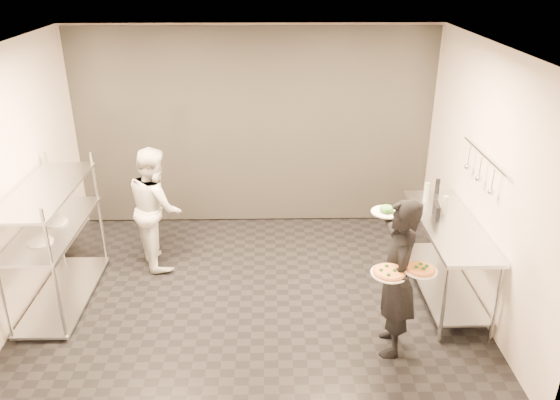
{
  "coord_description": "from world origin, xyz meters",
  "views": [
    {
      "loc": [
        0.21,
        -5.3,
        3.62
      ],
      "look_at": [
        0.32,
        0.25,
        1.1
      ],
      "focal_mm": 35.0,
      "sensor_mm": 36.0,
      "label": 1
    }
  ],
  "objects_px": {
    "chef": "(156,207)",
    "prep_counter": "(446,246)",
    "bottle_dark": "(437,186)",
    "bottle_clear": "(445,205)",
    "waiter": "(397,279)",
    "pizza_plate_far": "(420,269)",
    "salad_plate": "(387,210)",
    "pass_rack": "(55,239)",
    "bottle_green": "(426,192)",
    "pizza_plate_near": "(389,272)",
    "pos_monitor": "(436,211)"
  },
  "relations": [
    {
      "from": "prep_counter",
      "to": "waiter",
      "type": "xyz_separation_m",
      "value": [
        -0.78,
        -0.94,
        0.18
      ]
    },
    {
      "from": "pizza_plate_near",
      "to": "pos_monitor",
      "type": "bearing_deg",
      "value": 58.81
    },
    {
      "from": "salad_plate",
      "to": "bottle_dark",
      "type": "relative_size",
      "value": 1.58
    },
    {
      "from": "waiter",
      "to": "pizza_plate_far",
      "type": "height_order",
      "value": "waiter"
    },
    {
      "from": "prep_counter",
      "to": "bottle_dark",
      "type": "bearing_deg",
      "value": 84.28
    },
    {
      "from": "bottle_clear",
      "to": "chef",
      "type": "bearing_deg",
      "value": 170.36
    },
    {
      "from": "pass_rack",
      "to": "prep_counter",
      "type": "relative_size",
      "value": 0.89
    },
    {
      "from": "pizza_plate_far",
      "to": "bottle_dark",
      "type": "distance_m",
      "value": 2.12
    },
    {
      "from": "prep_counter",
      "to": "waiter",
      "type": "relative_size",
      "value": 1.11
    },
    {
      "from": "pass_rack",
      "to": "salad_plate",
      "type": "bearing_deg",
      "value": -9.58
    },
    {
      "from": "pizza_plate_far",
      "to": "bottle_clear",
      "type": "bearing_deg",
      "value": 65.48
    },
    {
      "from": "pizza_plate_far",
      "to": "pass_rack",
      "type": "bearing_deg",
      "value": 162.19
    },
    {
      "from": "pizza_plate_near",
      "to": "pizza_plate_far",
      "type": "relative_size",
      "value": 1.13
    },
    {
      "from": "chef",
      "to": "bottle_green",
      "type": "xyz_separation_m",
      "value": [
        3.27,
        -0.21,
        0.27
      ]
    },
    {
      "from": "waiter",
      "to": "salad_plate",
      "type": "bearing_deg",
      "value": -162.29
    },
    {
      "from": "chef",
      "to": "salad_plate",
      "type": "relative_size",
      "value": 5.16
    },
    {
      "from": "chef",
      "to": "prep_counter",
      "type": "bearing_deg",
      "value": -127.18
    },
    {
      "from": "pass_rack",
      "to": "waiter",
      "type": "distance_m",
      "value": 3.67
    },
    {
      "from": "salad_plate",
      "to": "bottle_green",
      "type": "xyz_separation_m",
      "value": [
        0.74,
        1.18,
        -0.33
      ]
    },
    {
      "from": "salad_plate",
      "to": "pizza_plate_near",
      "type": "bearing_deg",
      "value": -96.5
    },
    {
      "from": "pass_rack",
      "to": "pizza_plate_near",
      "type": "bearing_deg",
      "value": -19.05
    },
    {
      "from": "pass_rack",
      "to": "bottle_clear",
      "type": "relative_size",
      "value": 7.33
    },
    {
      "from": "waiter",
      "to": "pizza_plate_far",
      "type": "relative_size",
      "value": 5.49
    },
    {
      "from": "pizza_plate_far",
      "to": "pos_monitor",
      "type": "distance_m",
      "value": 1.42
    },
    {
      "from": "prep_counter",
      "to": "pos_monitor",
      "type": "relative_size",
      "value": 7.78
    },
    {
      "from": "waiter",
      "to": "pizza_plate_far",
      "type": "distance_m",
      "value": 0.38
    },
    {
      "from": "salad_plate",
      "to": "prep_counter",
      "type": "bearing_deg",
      "value": 34.8
    },
    {
      "from": "prep_counter",
      "to": "bottle_clear",
      "type": "bearing_deg",
      "value": 89.89
    },
    {
      "from": "pass_rack",
      "to": "bottle_dark",
      "type": "xyz_separation_m",
      "value": [
        4.41,
        0.8,
        0.25
      ]
    },
    {
      "from": "chef",
      "to": "bottle_dark",
      "type": "bearing_deg",
      "value": -113.86
    },
    {
      "from": "pass_rack",
      "to": "bottle_clear",
      "type": "bearing_deg",
      "value": 3.02
    },
    {
      "from": "waiter",
      "to": "pos_monitor",
      "type": "xyz_separation_m",
      "value": [
        0.66,
        1.07,
        0.2
      ]
    },
    {
      "from": "pizza_plate_near",
      "to": "bottle_dark",
      "type": "bearing_deg",
      "value": 63.3
    },
    {
      "from": "pizza_plate_near",
      "to": "bottle_clear",
      "type": "relative_size",
      "value": 1.53
    },
    {
      "from": "pizza_plate_far",
      "to": "bottle_clear",
      "type": "distance_m",
      "value": 1.55
    },
    {
      "from": "pass_rack",
      "to": "pizza_plate_far",
      "type": "distance_m",
      "value": 3.88
    },
    {
      "from": "prep_counter",
      "to": "pizza_plate_near",
      "type": "xyz_separation_m",
      "value": [
        -0.92,
        -1.18,
        0.41
      ]
    },
    {
      "from": "chef",
      "to": "pizza_plate_far",
      "type": "height_order",
      "value": "chef"
    },
    {
      "from": "pass_rack",
      "to": "bottle_green",
      "type": "bearing_deg",
      "value": 8.0
    },
    {
      "from": "pass_rack",
      "to": "pos_monitor",
      "type": "xyz_separation_m",
      "value": [
        4.21,
        0.14,
        0.23
      ]
    },
    {
      "from": "bottle_dark",
      "to": "pass_rack",
      "type": "bearing_deg",
      "value": -169.69
    },
    {
      "from": "chef",
      "to": "salad_plate",
      "type": "xyz_separation_m",
      "value": [
        2.53,
        -1.39,
        0.6
      ]
    },
    {
      "from": "pizza_plate_near",
      "to": "salad_plate",
      "type": "height_order",
      "value": "salad_plate"
    },
    {
      "from": "waiter",
      "to": "pos_monitor",
      "type": "distance_m",
      "value": 1.27
    },
    {
      "from": "pos_monitor",
      "to": "salad_plate",
      "type": "bearing_deg",
      "value": -128.53
    },
    {
      "from": "waiter",
      "to": "bottle_clear",
      "type": "distance_m",
      "value": 1.42
    },
    {
      "from": "salad_plate",
      "to": "bottle_clear",
      "type": "relative_size",
      "value": 1.36
    },
    {
      "from": "prep_counter",
      "to": "bottle_clear",
      "type": "distance_m",
      "value": 0.46
    },
    {
      "from": "chef",
      "to": "bottle_dark",
      "type": "height_order",
      "value": "chef"
    },
    {
      "from": "bottle_dark",
      "to": "salad_plate",
      "type": "bearing_deg",
      "value": -123.76
    }
  ]
}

